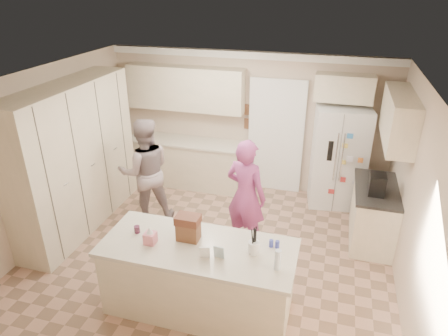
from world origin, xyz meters
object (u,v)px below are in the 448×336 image
(tissue_box, at_px, (150,238))
(dollhouse_body, at_px, (188,231))
(coffee_maker, at_px, (377,184))
(refrigerator, at_px, (338,157))
(island_base, at_px, (199,279))
(utensil_crock, at_px, (254,247))
(teen_girl, at_px, (246,196))
(teen_boy, at_px, (145,171))

(tissue_box, relative_size, dollhouse_body, 0.54)
(tissue_box, bearing_deg, coffee_maker, 37.57)
(refrigerator, relative_size, dollhouse_body, 6.92)
(coffee_maker, height_order, island_base, coffee_maker)
(coffee_maker, bearing_deg, utensil_crock, -127.12)
(refrigerator, bearing_deg, teen_girl, -133.65)
(island_base, xyz_separation_m, utensil_crock, (0.65, 0.05, 0.56))
(tissue_box, relative_size, teen_boy, 0.08)
(island_base, height_order, teen_girl, teen_girl)
(refrigerator, bearing_deg, dollhouse_body, -126.42)
(utensil_crock, distance_m, teen_boy, 2.71)
(coffee_maker, relative_size, teen_boy, 0.17)
(teen_girl, bearing_deg, dollhouse_body, 91.07)
(teen_boy, bearing_deg, island_base, 99.96)
(island_base, distance_m, teen_girl, 1.48)
(refrigerator, xyz_separation_m, utensil_crock, (-0.85, -3.09, 0.10))
(refrigerator, distance_m, teen_girl, 2.15)
(utensil_crock, bearing_deg, island_base, -175.60)
(utensil_crock, height_order, teen_girl, teen_girl)
(coffee_maker, bearing_deg, teen_girl, -164.42)
(coffee_maker, xyz_separation_m, utensil_crock, (-1.40, -1.85, -0.07))
(utensil_crock, bearing_deg, refrigerator, 74.59)
(refrigerator, distance_m, coffee_maker, 1.37)
(dollhouse_body, distance_m, teen_boy, 2.10)
(coffee_maker, bearing_deg, refrigerator, 113.78)
(island_base, bearing_deg, refrigerator, 64.45)
(teen_boy, distance_m, teen_girl, 1.77)
(island_base, distance_m, teen_boy, 2.31)
(utensil_crock, distance_m, tissue_box, 1.21)
(island_base, xyz_separation_m, teen_boy, (-1.50, 1.70, 0.45))
(refrigerator, relative_size, tissue_box, 12.86)
(utensil_crock, height_order, dollhouse_body, dollhouse_body)
(island_base, distance_m, tissue_box, 0.79)
(refrigerator, relative_size, teen_girl, 1.03)
(coffee_maker, xyz_separation_m, teen_boy, (-3.55, -0.20, -0.18))
(refrigerator, bearing_deg, teen_boy, -162.22)
(refrigerator, xyz_separation_m, teen_boy, (-3.01, -1.45, -0.01))
(coffee_maker, distance_m, utensil_crock, 2.32)
(refrigerator, distance_m, dollhouse_body, 3.46)
(refrigerator, relative_size, teen_boy, 1.01)
(dollhouse_body, bearing_deg, teen_girl, 73.02)
(teen_boy, bearing_deg, dollhouse_body, 98.70)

